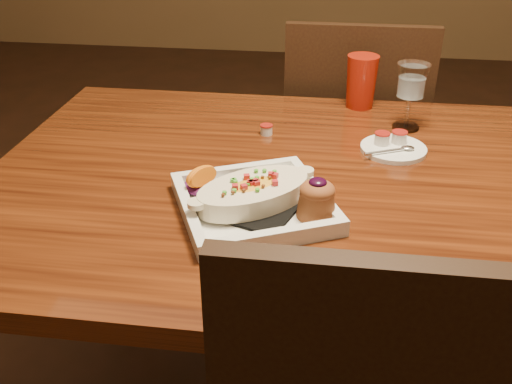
# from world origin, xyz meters

# --- Properties ---
(table) EXTENTS (1.50, 0.90, 0.75)m
(table) POSITION_xyz_m (0.00, 0.00, 0.65)
(table) COLOR maroon
(table) RESTS_ON floor
(chair_far) EXTENTS (0.42, 0.42, 0.93)m
(chair_far) POSITION_xyz_m (-0.00, 0.63, 0.51)
(chair_far) COLOR black
(chair_far) RESTS_ON floor
(plate) EXTENTS (0.33, 0.33, 0.08)m
(plate) POSITION_xyz_m (-0.19, -0.14, 0.78)
(plate) COLOR white
(plate) RESTS_ON table
(goblet) EXTENTS (0.07, 0.07, 0.15)m
(goblet) POSITION_xyz_m (0.11, 0.27, 0.86)
(goblet) COLOR silver
(goblet) RESTS_ON table
(saucer) EXTENTS (0.14, 0.14, 0.10)m
(saucer) POSITION_xyz_m (0.07, 0.14, 0.76)
(saucer) COLOR white
(saucer) RESTS_ON table
(creamer_loose) EXTENTS (0.03, 0.03, 0.02)m
(creamer_loose) POSITION_xyz_m (-0.21, 0.20, 0.76)
(creamer_loose) COLOR silver
(creamer_loose) RESTS_ON table
(red_tumbler) EXTENTS (0.08, 0.08, 0.13)m
(red_tumbler) POSITION_xyz_m (0.00, 0.40, 0.82)
(red_tumbler) COLOR #A51B0B
(red_tumbler) RESTS_ON table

